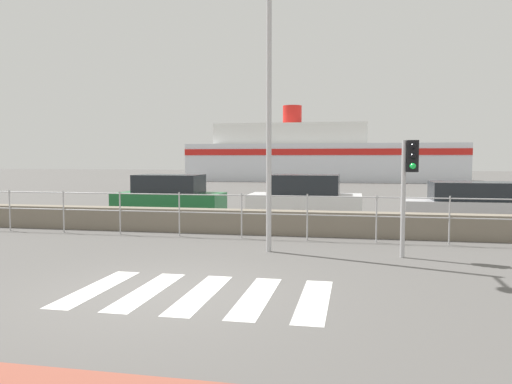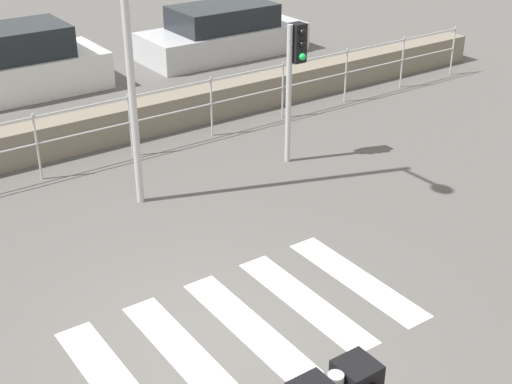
# 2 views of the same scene
# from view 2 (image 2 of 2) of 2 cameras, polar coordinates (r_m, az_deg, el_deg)

# --- Properties ---
(ground_plane) EXTENTS (160.00, 160.00, 0.00)m
(ground_plane) POSITION_cam_2_polar(r_m,az_deg,el_deg) (8.71, -3.99, -11.99)
(ground_plane) COLOR #565451
(crosswalk) EXTENTS (4.05, 2.40, 0.01)m
(crosswalk) POSITION_cam_2_polar(r_m,az_deg,el_deg) (8.95, -0.67, -10.63)
(crosswalk) COLOR silver
(crosswalk) RESTS_ON ground_plane
(seawall) EXTENTS (23.53, 0.55, 0.68)m
(seawall) POSITION_cam_2_polar(r_m,az_deg,el_deg) (13.73, -18.17, 3.56)
(seawall) COLOR slate
(seawall) RESTS_ON ground_plane
(harbor_fence) EXTENTS (21.21, 0.04, 1.22)m
(harbor_fence) POSITION_cam_2_polar(r_m,az_deg,el_deg) (12.78, -17.20, 4.22)
(harbor_fence) COLOR #B2B2B5
(harbor_fence) RESTS_ON ground_plane
(traffic_light_far) EXTENTS (0.34, 0.32, 2.54)m
(traffic_light_far) POSITION_cam_2_polar(r_m,az_deg,el_deg) (12.66, 3.12, 10.33)
(traffic_light_far) COLOR #B2B2B5
(traffic_light_far) RESTS_ON ground_plane
(parked_car_white) EXTENTS (4.00, 1.83, 1.56)m
(parked_car_white) POSITION_cam_2_polar(r_m,az_deg,el_deg) (17.51, -18.63, 9.55)
(parked_car_white) COLOR silver
(parked_car_white) RESTS_ON ground_plane
(parked_car_silver) EXTENTS (4.52, 1.87, 1.36)m
(parked_car_silver) POSITION_cam_2_polar(r_m,az_deg,el_deg) (19.79, -2.65, 12.52)
(parked_car_silver) COLOR #BCBCC1
(parked_car_silver) RESTS_ON ground_plane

